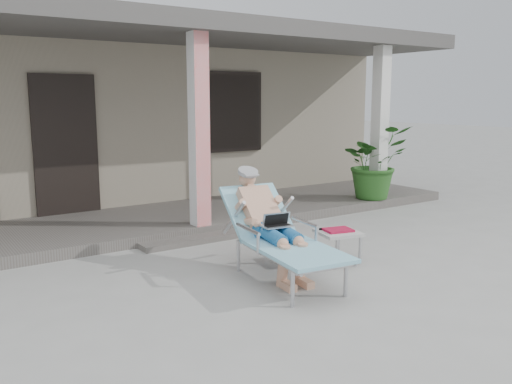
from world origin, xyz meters
TOP-DOWN VIEW (x-y plane):
  - ground at (0.00, 0.00)m, footprint 60.00×60.00m
  - house at (0.00, 6.50)m, footprint 10.40×5.40m
  - porch_deck at (0.00, 3.00)m, footprint 10.00×2.00m
  - porch_overhang at (0.00, 2.95)m, footprint 10.00×2.30m
  - porch_step at (0.00, 1.85)m, footprint 2.00×0.30m
  - lounger at (-0.16, 0.18)m, footprint 0.91×1.89m
  - side_table at (0.71, 0.12)m, footprint 0.54×0.54m
  - potted_palm at (3.50, 2.25)m, footprint 1.24×1.10m

SIDE VIEW (x-z plane):
  - ground at x=0.00m, z-range 0.00..0.00m
  - porch_step at x=0.00m, z-range 0.00..0.07m
  - porch_deck at x=0.00m, z-range 0.00..0.15m
  - side_table at x=0.71m, z-range 0.14..0.55m
  - lounger at x=-0.16m, z-range 0.14..1.34m
  - potted_palm at x=3.50m, z-range 0.15..1.43m
  - house at x=0.00m, z-range 0.02..3.32m
  - porch_overhang at x=0.00m, z-range 1.36..4.21m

